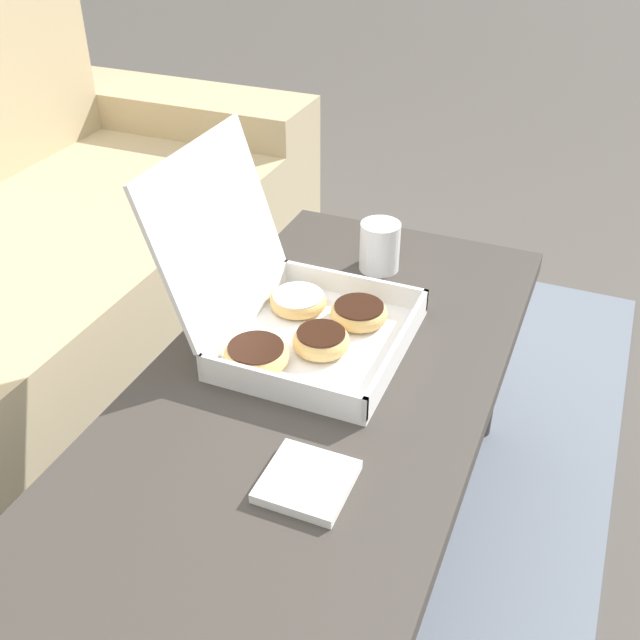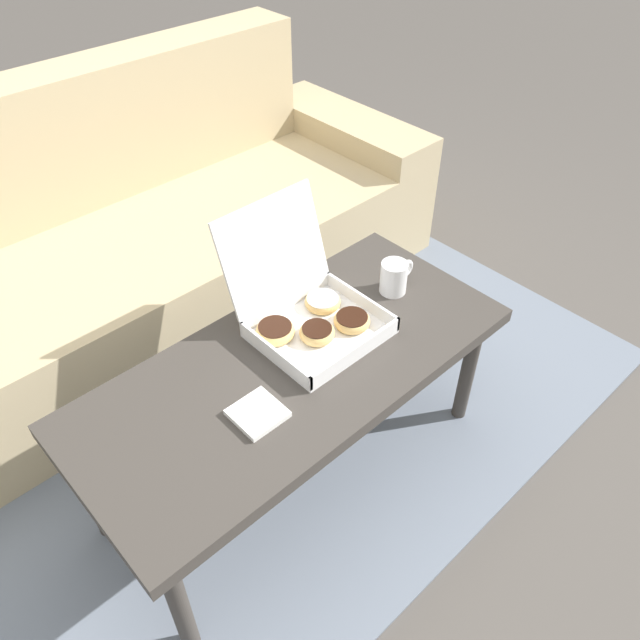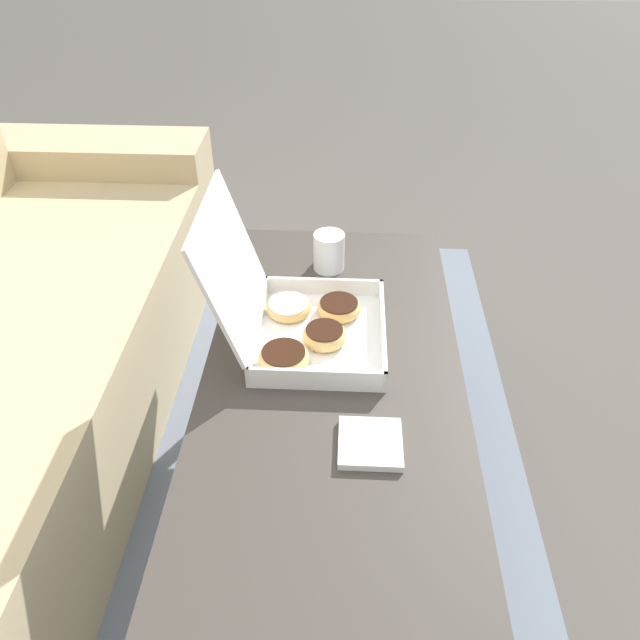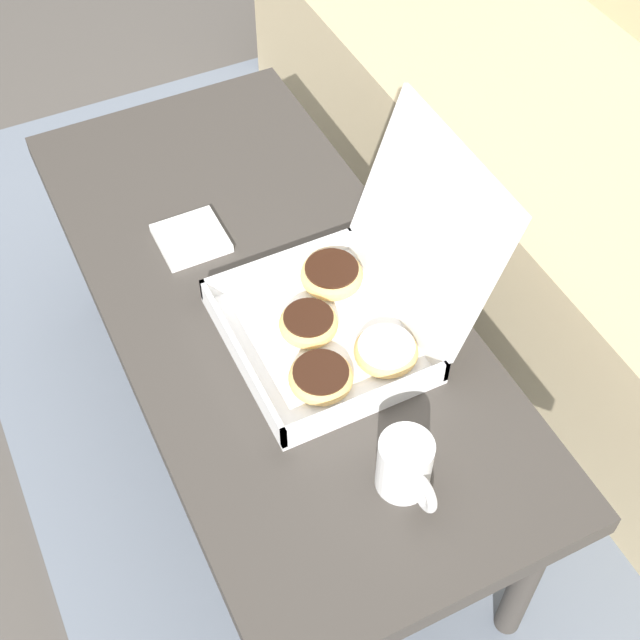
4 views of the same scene
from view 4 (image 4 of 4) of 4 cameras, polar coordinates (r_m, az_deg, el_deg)
ground_plane at (r=1.85m, az=0.74°, el=-6.45°), size 12.00×12.00×0.00m
area_rug at (r=1.94m, az=8.68°, el=-3.03°), size 2.47×1.83×0.01m
coffee_table at (r=1.49m, az=-3.10°, el=0.43°), size 1.15×0.52×0.45m
pastry_box at (r=1.37m, az=1.85°, el=0.73°), size 0.32×0.36×0.31m
coffee_mug at (r=1.22m, az=5.51°, el=-9.30°), size 0.12×0.08×0.10m
napkin_stack at (r=1.55m, az=-8.25°, el=5.20°), size 0.11×0.11×0.01m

